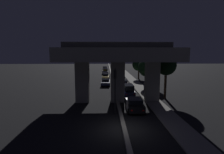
{
  "coord_description": "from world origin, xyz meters",
  "views": [
    {
      "loc": [
        -1.55,
        -14.91,
        6.73
      ],
      "look_at": [
        -0.29,
        23.69,
        1.53
      ],
      "focal_mm": 28.0,
      "sensor_mm": 36.0,
      "label": 1
    }
  ],
  "objects_px": {
    "traffic_light_left_of_median": "(115,83)",
    "motorcycle_white_filtering_near": "(128,107)",
    "car_dark_red_third": "(123,84)",
    "car_taxi_yellow_second_oncoming": "(106,77)",
    "car_dark_blue_lead_oncoming": "(106,82)",
    "pedestrian_on_sidewalk": "(145,87)",
    "car_dark_blue_second": "(128,90)",
    "motorcycle_blue_filtering_mid": "(123,96)",
    "car_black_lead": "(135,104)",
    "street_lamp": "(124,58)",
    "motorcycle_black_filtering_far": "(119,88)",
    "car_white_fourth_oncoming": "(105,69)",
    "car_white_third_oncoming": "(105,71)"
  },
  "relations": [
    {
      "from": "car_dark_red_third",
      "to": "car_dark_blue_lead_oncoming",
      "type": "relative_size",
      "value": 0.87
    },
    {
      "from": "car_taxi_yellow_second_oncoming",
      "to": "pedestrian_on_sidewalk",
      "type": "bearing_deg",
      "value": 23.33
    },
    {
      "from": "street_lamp",
      "to": "car_dark_blue_lead_oncoming",
      "type": "relative_size",
      "value": 1.87
    },
    {
      "from": "car_black_lead",
      "to": "motorcycle_white_filtering_near",
      "type": "xyz_separation_m",
      "value": [
        -0.91,
        -0.67,
        -0.16
      ]
    },
    {
      "from": "car_black_lead",
      "to": "car_dark_red_third",
      "type": "relative_size",
      "value": 1.05
    },
    {
      "from": "traffic_light_left_of_median",
      "to": "street_lamp",
      "type": "relative_size",
      "value": 0.57
    },
    {
      "from": "car_dark_blue_second",
      "to": "car_dark_red_third",
      "type": "distance_m",
      "value": 7.15
    },
    {
      "from": "street_lamp",
      "to": "car_dark_blue_second",
      "type": "relative_size",
      "value": 2.25
    },
    {
      "from": "car_black_lead",
      "to": "car_taxi_yellow_second_oncoming",
      "type": "height_order",
      "value": "car_black_lead"
    },
    {
      "from": "car_white_fourth_oncoming",
      "to": "car_white_third_oncoming",
      "type": "bearing_deg",
      "value": 0.53
    },
    {
      "from": "car_taxi_yellow_second_oncoming",
      "to": "car_black_lead",
      "type": "bearing_deg",
      "value": 9.11
    },
    {
      "from": "motorcycle_white_filtering_near",
      "to": "pedestrian_on_sidewalk",
      "type": "height_order",
      "value": "pedestrian_on_sidewalk"
    },
    {
      "from": "car_dark_blue_lead_oncoming",
      "to": "car_white_fourth_oncoming",
      "type": "relative_size",
      "value": 1.05
    },
    {
      "from": "car_dark_blue_lead_oncoming",
      "to": "pedestrian_on_sidewalk",
      "type": "height_order",
      "value": "pedestrian_on_sidewalk"
    },
    {
      "from": "motorcycle_black_filtering_far",
      "to": "motorcycle_white_filtering_near",
      "type": "bearing_deg",
      "value": 178.39
    },
    {
      "from": "car_dark_blue_second",
      "to": "car_dark_blue_lead_oncoming",
      "type": "relative_size",
      "value": 0.83
    },
    {
      "from": "car_white_fourth_oncoming",
      "to": "car_taxi_yellow_second_oncoming",
      "type": "bearing_deg",
      "value": 0.67
    },
    {
      "from": "car_dark_red_third",
      "to": "car_dark_blue_lead_oncoming",
      "type": "height_order",
      "value": "car_dark_red_third"
    },
    {
      "from": "car_taxi_yellow_second_oncoming",
      "to": "pedestrian_on_sidewalk",
      "type": "relative_size",
      "value": 2.67
    },
    {
      "from": "motorcycle_white_filtering_near",
      "to": "car_taxi_yellow_second_oncoming",
      "type": "bearing_deg",
      "value": 5.47
    },
    {
      "from": "car_white_third_oncoming",
      "to": "car_dark_blue_second",
      "type": "bearing_deg",
      "value": 5.07
    },
    {
      "from": "car_white_third_oncoming",
      "to": "pedestrian_on_sidewalk",
      "type": "distance_m",
      "value": 29.7
    },
    {
      "from": "car_dark_blue_second",
      "to": "car_dark_blue_lead_oncoming",
      "type": "bearing_deg",
      "value": 20.6
    },
    {
      "from": "car_dark_blue_second",
      "to": "motorcycle_black_filtering_far",
      "type": "relative_size",
      "value": 2.26
    },
    {
      "from": "car_dark_red_third",
      "to": "car_taxi_yellow_second_oncoming",
      "type": "distance_m",
      "value": 11.31
    },
    {
      "from": "motorcycle_blue_filtering_mid",
      "to": "pedestrian_on_sidewalk",
      "type": "xyz_separation_m",
      "value": [
        4.02,
        4.05,
        0.45
      ]
    },
    {
      "from": "street_lamp",
      "to": "motorcycle_black_filtering_far",
      "type": "height_order",
      "value": "street_lamp"
    },
    {
      "from": "traffic_light_left_of_median",
      "to": "pedestrian_on_sidewalk",
      "type": "relative_size",
      "value": 2.84
    },
    {
      "from": "motorcycle_blue_filtering_mid",
      "to": "pedestrian_on_sidewalk",
      "type": "height_order",
      "value": "pedestrian_on_sidewalk"
    },
    {
      "from": "car_dark_blue_lead_oncoming",
      "to": "pedestrian_on_sidewalk",
      "type": "relative_size",
      "value": 2.64
    },
    {
      "from": "car_black_lead",
      "to": "car_taxi_yellow_second_oncoming",
      "type": "relative_size",
      "value": 0.9
    },
    {
      "from": "car_taxi_yellow_second_oncoming",
      "to": "car_white_fourth_oncoming",
      "type": "distance_m",
      "value": 23.53
    },
    {
      "from": "car_dark_blue_second",
      "to": "car_white_fourth_oncoming",
      "type": "distance_m",
      "value": 41.64
    },
    {
      "from": "car_dark_blue_second",
      "to": "motorcycle_white_filtering_near",
      "type": "distance_m",
      "value": 8.19
    },
    {
      "from": "car_dark_blue_second",
      "to": "car_dark_red_third",
      "type": "bearing_deg",
      "value": 0.87
    },
    {
      "from": "traffic_light_left_of_median",
      "to": "motorcycle_white_filtering_near",
      "type": "bearing_deg",
      "value": 9.4
    },
    {
      "from": "car_black_lead",
      "to": "motorcycle_white_filtering_near",
      "type": "height_order",
      "value": "car_black_lead"
    },
    {
      "from": "traffic_light_left_of_median",
      "to": "street_lamp",
      "type": "distance_m",
      "value": 35.28
    },
    {
      "from": "car_dark_blue_second",
      "to": "car_taxi_yellow_second_oncoming",
      "type": "bearing_deg",
      "value": 11.05
    },
    {
      "from": "traffic_light_left_of_median",
      "to": "motorcycle_white_filtering_near",
      "type": "relative_size",
      "value": 2.9
    },
    {
      "from": "street_lamp",
      "to": "car_taxi_yellow_second_oncoming",
      "type": "distance_m",
      "value": 11.26
    },
    {
      "from": "motorcycle_blue_filtering_mid",
      "to": "car_dark_blue_lead_oncoming",
      "type": "bearing_deg",
      "value": 13.68
    },
    {
      "from": "motorcycle_blue_filtering_mid",
      "to": "motorcycle_white_filtering_near",
      "type": "bearing_deg",
      "value": -178.96
    },
    {
      "from": "street_lamp",
      "to": "car_white_third_oncoming",
      "type": "xyz_separation_m",
      "value": [
        -5.77,
        3.8,
        -4.33
      ]
    },
    {
      "from": "car_dark_blue_second",
      "to": "pedestrian_on_sidewalk",
      "type": "height_order",
      "value": "pedestrian_on_sidewalk"
    },
    {
      "from": "motorcycle_white_filtering_near",
      "to": "motorcycle_black_filtering_far",
      "type": "relative_size",
      "value": 1.01
    },
    {
      "from": "car_dark_blue_lead_oncoming",
      "to": "motorcycle_white_filtering_near",
      "type": "bearing_deg",
      "value": 9.85
    },
    {
      "from": "car_white_fourth_oncoming",
      "to": "street_lamp",
      "type": "bearing_deg",
      "value": 21.51
    },
    {
      "from": "car_taxi_yellow_second_oncoming",
      "to": "car_dark_blue_second",
      "type": "bearing_deg",
      "value": 12.9
    },
    {
      "from": "motorcycle_white_filtering_near",
      "to": "motorcycle_black_filtering_far",
      "type": "xyz_separation_m",
      "value": [
        -0.15,
        11.13,
        -0.04
      ]
    }
  ]
}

